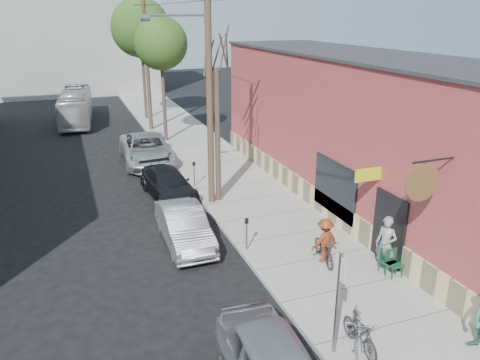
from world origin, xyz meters
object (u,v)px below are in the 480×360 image
object	(u,v)px
utility_pole_near	(208,85)
car_1	(184,226)
tree_leafy_far	(141,28)
parked_bike_a	(360,333)
patio_chair_b	(388,261)
tree_leafy_mid	(161,44)
parked_bike_b	(358,328)
car_2	(168,184)
patio_chair_a	(394,264)
bus	(76,106)
tree_bare	(218,137)
car_3	(147,149)
cyclist	(325,240)
parking_meter_far	(194,170)
patron_grey	(386,244)
sign_post	(338,295)
parking_meter_near	(247,229)

from	to	relation	value
utility_pole_near	car_1	xyz separation A→B (m)	(-2.04, -3.29, -4.70)
tree_leafy_far	parked_bike_a	size ratio (longest dim) A/B	5.90
patio_chair_b	car_1	size ratio (longest dim) A/B	0.21
tree_leafy_mid	parked_bike_a	distance (m)	23.01
parked_bike_b	car_2	bearing A→B (deg)	131.06
patio_chair_a	bus	world-z (taller)	bus
tree_bare	car_3	distance (m)	7.82
parked_bike_a	parked_bike_b	xyz separation A→B (m)	(0.02, 0.13, 0.06)
tree_bare	patio_chair_b	distance (m)	9.04
tree_leafy_mid	tree_leafy_far	size ratio (longest dim) A/B	0.86
tree_leafy_far	cyclist	bearing A→B (deg)	-86.30
parking_meter_far	bus	world-z (taller)	bus
tree_leafy_far	patron_grey	distance (m)	27.66
patio_chair_a	parked_bike_b	size ratio (longest dim) A/B	0.44
patron_grey	car_2	bearing A→B (deg)	-174.94
cyclist	parked_bike_a	world-z (taller)	cyclist
sign_post	cyclist	bearing A→B (deg)	63.02
utility_pole_near	cyclist	xyz separation A→B (m)	(2.06, -6.54, -4.47)
utility_pole_near	sign_post	bearing A→B (deg)	-90.22
tree_leafy_far	patio_chair_b	world-z (taller)	tree_leafy_far
tree_bare	car_2	world-z (taller)	tree_bare
utility_pole_near	tree_bare	bearing A→B (deg)	11.45
parked_bike_a	car_1	distance (m)	7.96
parking_meter_near	tree_bare	bearing A→B (deg)	83.65
car_1	bus	world-z (taller)	bus
tree_leafy_far	bus	bearing A→B (deg)	169.34
sign_post	tree_leafy_far	distance (m)	30.17
parked_bike_a	sign_post	bearing A→B (deg)	171.01
tree_leafy_mid	car_1	bearing A→B (deg)	-99.42
parking_meter_far	tree_leafy_mid	distance (m)	10.73
patio_chair_a	parked_bike_a	distance (m)	4.01
patio_chair_a	patio_chair_b	bearing A→B (deg)	103.92
parked_bike_b	car_1	distance (m)	7.84
tree_leafy_far	car_3	xyz separation A→B (m)	(-2.00, -11.73, -6.33)
parking_meter_far	car_3	bearing A→B (deg)	106.05
patio_chair_a	car_2	world-z (taller)	car_2
car_3	bus	distance (m)	13.17
sign_post	tree_bare	world-z (taller)	tree_bare
utility_pole_near	parked_bike_b	bearing A→B (deg)	-86.55
sign_post	parking_meter_far	bearing A→B (deg)	90.44
parking_meter_near	parked_bike_a	distance (m)	5.99
tree_leafy_far	patio_chair_b	size ratio (longest dim) A/B	10.53
patio_chair_b	car_2	xyz separation A→B (m)	(-5.20, 9.58, 0.06)
parked_bike_a	car_1	world-z (taller)	car_1
parked_bike_a	bus	size ratio (longest dim) A/B	0.17
sign_post	car_1	bearing A→B (deg)	105.15
tree_leafy_mid	patio_chair_b	size ratio (longest dim) A/B	9.04
parked_bike_a	parked_bike_b	world-z (taller)	parked_bike_b
patron_grey	car_3	xyz separation A→B (m)	(-5.19, 15.07, -0.30)
utility_pole_near	tree_bare	size ratio (longest dim) A/B	1.69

